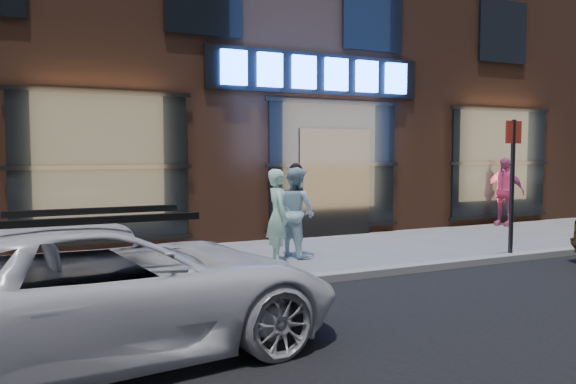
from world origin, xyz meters
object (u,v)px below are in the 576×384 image
man_cap (296,212)px  sign_post (512,176)px  man_bowtie (278,216)px  passerby (504,192)px  white_suv (101,290)px

man_cap → sign_post: sign_post is taller
man_bowtie → sign_post: 4.13m
passerby → white_suv: 11.85m
white_suv → sign_post: 7.35m
white_suv → man_bowtie: bearing=-51.4°
man_bowtie → white_suv: 4.76m
man_bowtie → white_suv: bearing=144.1°
man_bowtie → man_cap: (0.49, 0.32, 0.01)m
passerby → white_suv: (-10.55, -5.39, -0.24)m
man_cap → passerby: size_ratio=0.92×
sign_post → passerby: bearing=39.2°
passerby → white_suv: bearing=-86.3°
man_bowtie → white_suv: man_bowtie is taller
passerby → sign_post: sign_post is taller
man_cap → white_suv: size_ratio=0.36×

